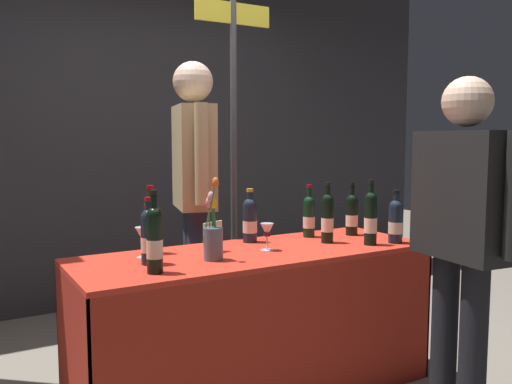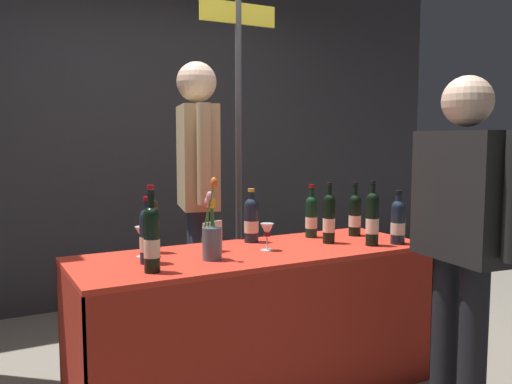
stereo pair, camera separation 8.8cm
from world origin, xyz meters
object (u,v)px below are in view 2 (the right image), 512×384
at_px(taster_foreground_right, 463,223).
at_px(display_bottle_0, 311,216).
at_px(wine_glass_near_vendor, 267,231).
at_px(booth_signpost, 238,133).
at_px(wine_glass_mid, 143,235).
at_px(vendor_presenter, 198,176).
at_px(tasting_table, 256,296).
at_px(featured_wine_bottle, 251,219).
at_px(flower_vase, 212,235).

bearing_deg(taster_foreground_right, display_bottle_0, 17.11).
height_order(wine_glass_near_vendor, taster_foreground_right, taster_foreground_right).
xyz_separation_m(taster_foreground_right, booth_signpost, (-0.24, 1.70, 0.40)).
height_order(display_bottle_0, wine_glass_mid, display_bottle_0).
distance_m(display_bottle_0, wine_glass_near_vendor, 0.45).
height_order(wine_glass_near_vendor, booth_signpost, booth_signpost).
relative_size(wine_glass_near_vendor, vendor_presenter, 0.08).
relative_size(tasting_table, display_bottle_0, 6.02).
bearing_deg(wine_glass_near_vendor, featured_wine_bottle, 81.68).
xyz_separation_m(flower_vase, vendor_presenter, (0.26, 0.81, 0.22)).
bearing_deg(flower_vase, display_bottle_0, 19.01).
bearing_deg(tasting_table, featured_wine_bottle, 67.87).
bearing_deg(wine_glass_near_vendor, display_bottle_0, 25.82).
height_order(flower_vase, vendor_presenter, vendor_presenter).
relative_size(flower_vase, booth_signpost, 0.17).
bearing_deg(flower_vase, wine_glass_mid, 140.93).
height_order(featured_wine_bottle, vendor_presenter, vendor_presenter).
distance_m(featured_wine_bottle, wine_glass_mid, 0.64).
bearing_deg(tasting_table, wine_glass_near_vendor, -20.69).
bearing_deg(wine_glass_near_vendor, tasting_table, 159.31).
height_order(display_bottle_0, booth_signpost, booth_signpost).
height_order(display_bottle_0, flower_vase, flower_vase).
distance_m(flower_vase, vendor_presenter, 0.88).
relative_size(wine_glass_mid, flower_vase, 0.38).
relative_size(featured_wine_bottle, flower_vase, 0.76).
distance_m(tasting_table, flower_vase, 0.46).
bearing_deg(featured_wine_bottle, wine_glass_near_vendor, -98.32).
bearing_deg(vendor_presenter, taster_foreground_right, 37.19).
distance_m(featured_wine_bottle, flower_vase, 0.47).
bearing_deg(tasting_table, wine_glass_mid, 165.81).
bearing_deg(vendor_presenter, wine_glass_near_vendor, 19.01).
distance_m(display_bottle_0, taster_foreground_right, 0.94).
bearing_deg(display_bottle_0, tasting_table, -159.00).
bearing_deg(flower_vase, featured_wine_bottle, 38.69).
distance_m(vendor_presenter, booth_signpost, 0.53).
distance_m(wine_glass_mid, booth_signpost, 1.33).
bearing_deg(wine_glass_mid, tasting_table, -14.19).
bearing_deg(featured_wine_bottle, wine_glass_mid, -172.99).
xyz_separation_m(display_bottle_0, wine_glass_mid, (-1.00, -0.04, -0.02)).
height_order(featured_wine_bottle, flower_vase, flower_vase).
distance_m(wine_glass_near_vendor, vendor_presenter, 0.79).
bearing_deg(flower_vase, vendor_presenter, 72.00).
bearing_deg(featured_wine_bottle, taster_foreground_right, -60.90).
relative_size(display_bottle_0, wine_glass_near_vendor, 2.19).
bearing_deg(booth_signpost, vendor_presenter, -150.90).
xyz_separation_m(vendor_presenter, booth_signpost, (0.39, 0.22, 0.27)).
bearing_deg(featured_wine_bottle, tasting_table, -112.13).
bearing_deg(booth_signpost, taster_foreground_right, -81.86).
distance_m(tasting_table, wine_glass_mid, 0.66).
relative_size(featured_wine_bottle, wine_glass_mid, 2.00).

